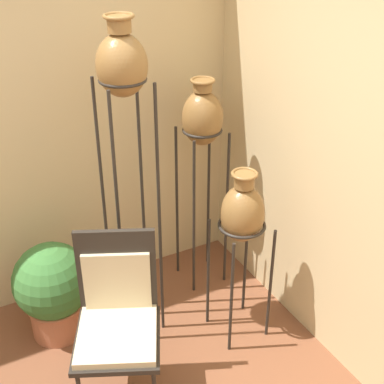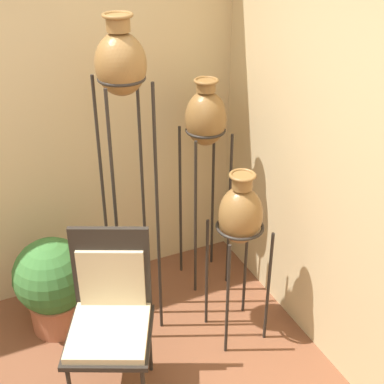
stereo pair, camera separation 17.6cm
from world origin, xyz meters
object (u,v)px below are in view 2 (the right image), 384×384
at_px(potted_plant, 53,283).
at_px(chair, 110,310).
at_px(vase_stand_tall, 122,77).
at_px(vase_stand_short, 240,217).
at_px(vase_stand_medium, 206,123).

bearing_deg(potted_plant, chair, -72.38).
xyz_separation_m(vase_stand_tall, chair, (-0.30, -0.49, -1.15)).
height_order(vase_stand_tall, potted_plant, vase_stand_tall).
bearing_deg(chair, potted_plant, 132.46).
height_order(vase_stand_short, potted_plant, vase_stand_short).
distance_m(vase_stand_short, potted_plant, 1.33).
distance_m(vase_stand_tall, vase_stand_medium, 0.83).
bearing_deg(vase_stand_tall, vase_stand_short, -32.87).
height_order(chair, potted_plant, chair).
distance_m(vase_stand_medium, chair, 1.37).
bearing_deg(vase_stand_short, potted_plant, 153.31).
relative_size(vase_stand_short, potted_plant, 1.77).
xyz_separation_m(vase_stand_short, potted_plant, (-1.08, 0.54, -0.54)).
bearing_deg(potted_plant, vase_stand_short, -26.69).
bearing_deg(chair, vase_stand_tall, 83.21).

